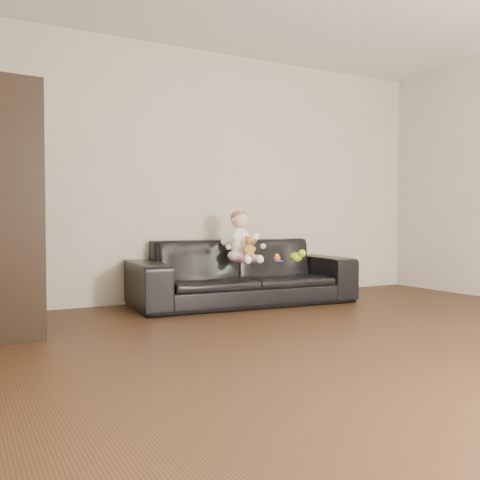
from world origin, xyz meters
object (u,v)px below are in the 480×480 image
baby (241,240)px  toy_green (296,257)px  sofa (243,272)px  toy_blue_disc (278,261)px  teddy_bear (249,247)px  toy_rattle (277,258)px  cabinet (2,210)px

baby → toy_green: (0.54, -0.15, -0.17)m
sofa → toy_green: 0.55m
sofa → toy_blue_disc: size_ratio=19.56×
baby → toy_blue_disc: 0.46m
teddy_bear → toy_rattle: teddy_bear is taller
baby → teddy_bear: size_ratio=2.52×
cabinet → toy_green: cabinet is taller
toy_blue_disc → toy_rattle: bearing=-141.2°
cabinet → toy_green: 2.72m
toy_green → toy_blue_disc: size_ratio=1.24×
toy_green → toy_rattle: toy_green is taller
baby → teddy_bear: (0.01, -0.15, -0.06)m
sofa → toy_green: sofa is taller
cabinet → teddy_bear: 2.17m
cabinet → teddy_bear: (2.14, 0.25, -0.32)m
baby → teddy_bear: baby is taller
baby → teddy_bear: 0.16m
toy_rattle → baby: bearing=172.0°
cabinet → baby: bearing=5.5°
sofa → cabinet: bearing=-163.1°
sofa → baby: baby is taller
sofa → baby: (-0.09, -0.12, 0.32)m
cabinet → toy_blue_disc: (2.53, 0.37, -0.47)m
baby → toy_rattle: 0.42m
cabinet → toy_blue_disc: size_ratio=16.06×
toy_green → sofa: bearing=149.9°
toy_green → teddy_bear: bearing=-179.3°
toy_rattle → cabinet: bearing=-172.1°
toy_green → toy_rattle: bearing=150.7°
sofa → toy_green: bearing=-26.5°
teddy_bear → toy_rattle: bearing=11.3°
sofa → teddy_bear: (-0.08, -0.27, 0.26)m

